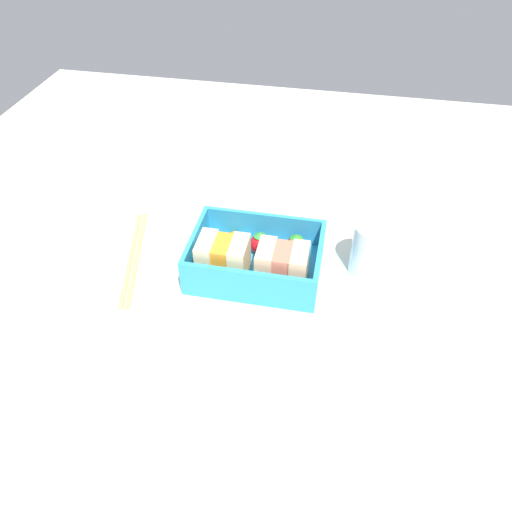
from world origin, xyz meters
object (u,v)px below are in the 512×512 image
object	(u,v)px
strawberry_far_left	(258,243)
carrot_stick_far_left	(223,242)
sandwich_center_left	(223,258)
strawberry_left	(296,246)
sandwich_left	(282,265)
drinking_glass	(372,249)
chopstick_pair	(134,256)

from	to	relation	value
strawberry_far_left	carrot_stick_far_left	size ratio (longest dim) A/B	0.73
sandwich_center_left	strawberry_left	size ratio (longest dim) A/B	1.82
sandwich_left	carrot_stick_far_left	bearing A→B (deg)	-30.83
sandwich_center_left	drinking_glass	size ratio (longest dim) A/B	0.83
strawberry_left	drinking_glass	distance (cm)	9.91
strawberry_left	drinking_glass	world-z (taller)	drinking_glass
sandwich_left	strawberry_far_left	bearing A→B (deg)	-51.34
sandwich_left	strawberry_far_left	size ratio (longest dim) A/B	1.87
sandwich_left	chopstick_pair	xyz separation A→B (cm)	(20.94, -1.69, -3.48)
sandwich_center_left	drinking_glass	distance (cm)	19.31
strawberry_left	carrot_stick_far_left	xyz separation A→B (cm)	(10.10, -0.06, -1.00)
chopstick_pair	strawberry_far_left	bearing A→B (deg)	-168.92
strawberry_left	chopstick_pair	bearing A→B (deg)	9.39
chopstick_pair	drinking_glass	bearing A→B (deg)	-173.41
strawberry_far_left	drinking_glass	xyz separation A→B (cm)	(-14.94, -0.36, 1.07)
carrot_stick_far_left	drinking_glass	world-z (taller)	drinking_glass
strawberry_far_left	drinking_glass	world-z (taller)	drinking_glass
sandwich_left	drinking_glass	bearing A→B (deg)	-153.85
sandwich_left	carrot_stick_far_left	size ratio (longest dim) A/B	1.37
sandwich_left	drinking_glass	size ratio (longest dim) A/B	0.83
strawberry_left	drinking_glass	bearing A→B (deg)	-179.77
sandwich_left	sandwich_center_left	bearing A→B (deg)	0.00
carrot_stick_far_left	chopstick_pair	distance (cm)	12.56
sandwich_left	strawberry_far_left	xyz separation A→B (cm)	(4.00, -5.01, -1.13)
sandwich_center_left	chopstick_pair	xyz separation A→B (cm)	(13.32, -1.69, -3.48)
drinking_glass	carrot_stick_far_left	bearing A→B (deg)	-0.06
sandwich_center_left	chopstick_pair	bearing A→B (deg)	-7.22
drinking_glass	sandwich_left	bearing A→B (deg)	26.15
strawberry_far_left	carrot_stick_far_left	bearing A→B (deg)	-4.35
drinking_glass	chopstick_pair	bearing A→B (deg)	6.59
sandwich_left	sandwich_center_left	distance (cm)	7.62
drinking_glass	strawberry_left	bearing A→B (deg)	0.23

